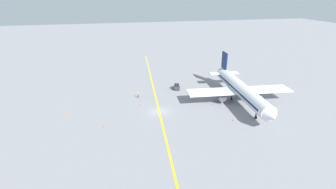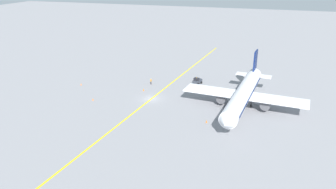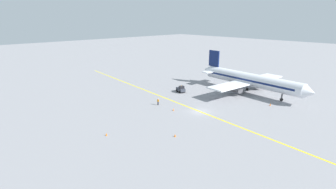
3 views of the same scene
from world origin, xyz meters
The scene contains 9 objects.
ground_plane centered at (0.00, 0.00, 0.00)m, with size 400.00×400.00×0.00m, color gray.
apron_yellow_centreline centered at (0.00, 0.00, 0.00)m, with size 0.40×120.00×0.01m, color yellow.
airplane_at_gate centered at (-22.15, -0.87, 3.71)m, with size 28.36×35.55×10.60m.
baggage_tug_dark centered at (-8.31, -14.22, 0.90)m, with size 2.45×3.31×2.11m.
ground_crew_worker centered at (3.89, -10.11, 0.91)m, with size 0.23×0.58×1.68m.
traffic_cone_near_nose centered at (3.96, -4.70, 0.28)m, with size 0.32×0.32×0.55m, color orange.
traffic_cone_mid_apron centered at (22.07, -3.53, 0.28)m, with size 0.32×0.32×0.55m, color orange.
traffic_cone_by_wingtip centered at (-15.68, 8.89, 0.28)m, with size 0.32×0.32×0.55m, color orange.
traffic_cone_far_edge centered at (13.29, 5.31, 0.28)m, with size 0.32×0.32×0.55m, color orange.
Camera 1 is at (11.29, 57.87, 27.77)m, focal length 28.00 mm.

